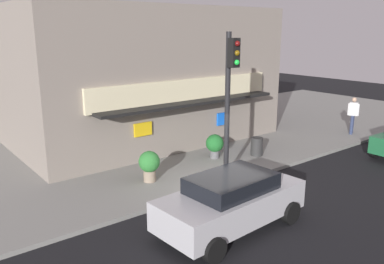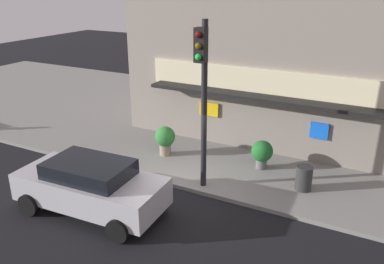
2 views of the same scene
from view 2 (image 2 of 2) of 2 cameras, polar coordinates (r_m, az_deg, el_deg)
name	(u,v)px [view 2 (image 2 of 2)]	position (r m, az deg, el deg)	size (l,w,h in m)	color
ground_plane	(177,189)	(12.82, -2.12, -8.15)	(62.60, 62.60, 0.00)	black
sidewalk	(245,128)	(17.83, 7.56, 0.60)	(41.74, 12.15, 0.13)	gray
corner_building	(293,54)	(18.05, 14.33, 10.75)	(11.90, 8.60, 6.16)	gray
traffic_light	(203,85)	(11.47, 1.55, 6.70)	(0.32, 0.58, 5.11)	black
trash_can	(304,178)	(12.81, 15.74, -6.38)	(0.50, 0.50, 0.77)	#2D2D2D
potted_plant_by_doorway	(262,152)	(13.81, 10.01, -2.90)	(0.74, 0.74, 1.00)	#59595B
potted_plant_by_window	(165,138)	(14.65, -3.88, -0.93)	(0.75, 0.75, 1.09)	gray
parked_car_silver	(91,185)	(11.67, -14.32, -7.44)	(4.37, 2.21, 1.55)	#B7B7BC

